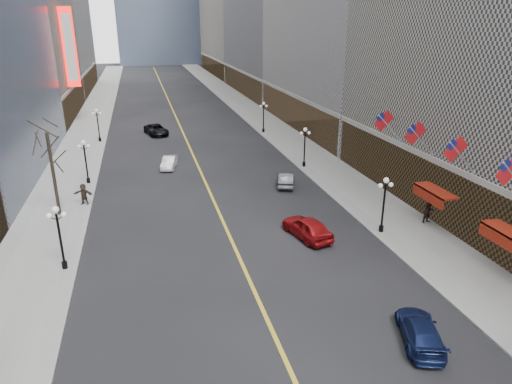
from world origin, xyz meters
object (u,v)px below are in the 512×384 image
streetlamp_east_1 (384,199)px  car_sb_near (420,331)px  streetlamp_west_1 (59,231)px  streetlamp_west_2 (85,157)px  car_sb_mid (307,227)px  streetlamp_east_3 (263,114)px  car_nb_mid (169,162)px  car_sb_far (286,179)px  streetlamp_west_3 (98,122)px  streetlamp_east_2 (305,143)px  car_nb_far (156,130)px

streetlamp_east_1 → car_sb_near: streetlamp_east_1 is taller
streetlamp_west_1 → streetlamp_west_2: (0.00, 18.00, 0.00)m
streetlamp_west_2 → car_sb_near: bearing=-58.0°
streetlamp_west_1 → car_sb_mid: 17.77m
streetlamp_east_3 → car_sb_mid: 35.80m
streetlamp_west_1 → car_nb_mid: (8.52, 21.61, -2.24)m
car_sb_mid → car_sb_far: bearing=-113.7°
streetlamp_west_3 → car_sb_mid: 39.46m
streetlamp_east_2 → streetlamp_east_1: bearing=-90.0°
streetlamp_east_2 → streetlamp_west_3: bearing=142.7°
streetlamp_west_1 → car_sb_near: 22.84m
streetlamp_east_2 → streetlamp_west_2: bearing=180.0°
car_nb_far → car_sb_near: 52.37m
streetlamp_east_1 → car_sb_far: streetlamp_east_1 is taller
streetlamp_east_2 → streetlamp_west_1: (-23.60, -18.00, 0.00)m
streetlamp_east_1 → car_nb_far: 41.88m
streetlamp_east_1 → car_nb_mid: streetlamp_east_1 is taller
streetlamp_east_1 → streetlamp_east_3: same height
streetlamp_west_3 → car_sb_near: (19.04, -48.41, -2.23)m
streetlamp_east_3 → car_sb_near: 48.68m
car_nb_far → car_sb_near: size_ratio=1.20×
streetlamp_east_1 → streetlamp_west_2: size_ratio=1.00×
streetlamp_west_3 → car_sb_far: bearing=-49.9°
streetlamp_east_3 → car_sb_far: bearing=-99.5°
car_sb_near → streetlamp_east_2: bearing=-79.5°
streetlamp_west_3 → car_sb_mid: (17.64, -35.24, -2.06)m
car_sb_far → car_nb_far: bearing=-47.0°
streetlamp_east_1 → streetlamp_east_2: bearing=90.0°
streetlamp_west_3 → streetlamp_east_1: bearing=-56.8°
streetlamp_east_1 → car_nb_mid: (-15.08, 21.61, -2.24)m
streetlamp_east_1 → car_sb_far: size_ratio=1.05×
car_sb_mid → car_sb_far: car_sb_mid is taller
streetlamp_east_3 → car_nb_far: bearing=170.1°
streetlamp_west_1 → car_sb_near: size_ratio=0.98×
streetlamp_east_3 → car_sb_mid: bearing=-99.6°
streetlamp_west_2 → car_sb_far: streetlamp_west_2 is taller
car_sb_mid → streetlamp_west_3: bearing=-77.2°
streetlamp_east_3 → car_sb_near: (-4.56, -48.41, -2.23)m
streetlamp_west_3 → car_nb_far: streetlamp_west_3 is taller
streetlamp_east_2 → car_sb_mid: size_ratio=0.91×
streetlamp_east_3 → streetlamp_west_2: size_ratio=1.00×
streetlamp_east_2 → streetlamp_west_2: size_ratio=1.00×
streetlamp_east_3 → streetlamp_west_1: same height
streetlamp_east_2 → streetlamp_east_3: 18.00m
streetlamp_west_2 → car_sb_far: size_ratio=1.05×
streetlamp_east_2 → streetlamp_east_3: size_ratio=1.00×
car_sb_mid → streetlamp_east_3: bearing=-113.4°
streetlamp_west_1 → car_sb_far: bearing=32.6°
streetlamp_west_3 → streetlamp_east_2: bearing=-37.3°
streetlamp_east_3 → streetlamp_east_1: bearing=-90.0°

